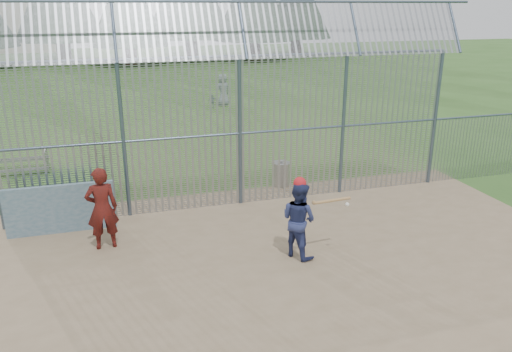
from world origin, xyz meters
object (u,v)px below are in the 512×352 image
object	(u,v)px
batter	(299,219)
onlooker	(102,208)
trash_can	(281,174)
dugout_wall	(61,209)

from	to	relation	value
batter	onlooker	xyz separation A→B (m)	(-4.04, 1.59, 0.10)
onlooker	trash_can	size ratio (longest dim) A/B	2.31
batter	trash_can	distance (m)	4.52
batter	trash_can	world-z (taller)	batter
dugout_wall	trash_can	world-z (taller)	dugout_wall
batter	onlooker	distance (m)	4.34
trash_can	dugout_wall	bearing A→B (deg)	-164.94
dugout_wall	onlooker	distance (m)	1.53
onlooker	trash_can	world-z (taller)	onlooker
trash_can	onlooker	bearing A→B (deg)	-151.74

